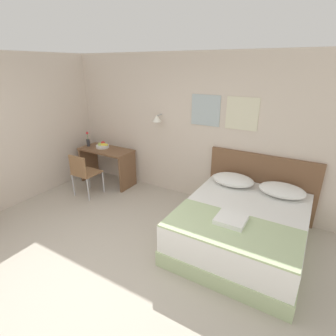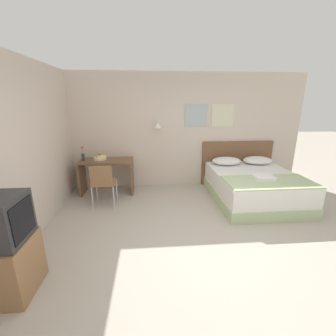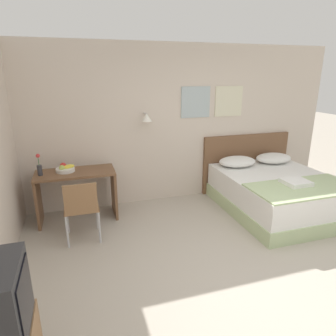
{
  "view_description": "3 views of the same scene",
  "coord_description": "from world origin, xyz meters",
  "px_view_note": "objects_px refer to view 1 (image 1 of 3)",
  "views": [
    {
      "loc": [
        2.1,
        -1.7,
        2.44
      ],
      "look_at": [
        0.29,
        1.37,
        1.02
      ],
      "focal_mm": 28.0,
      "sensor_mm": 36.0,
      "label": 1
    },
    {
      "loc": [
        -0.75,
        -2.72,
        2.01
      ],
      "look_at": [
        -0.37,
        1.72,
        0.69
      ],
      "focal_mm": 24.0,
      "sensor_mm": 36.0,
      "label": 2
    },
    {
      "loc": [
        -1.65,
        -2.27,
        2.17
      ],
      "look_at": [
        -0.4,
        1.72,
        0.84
      ],
      "focal_mm": 32.0,
      "sensor_mm": 36.0,
      "label": 3
    }
  ],
  "objects_px": {
    "headboard": "(260,185)",
    "flower_vase": "(88,141)",
    "desk_chair": "(83,172)",
    "fruit_bowl": "(103,146)",
    "desk": "(107,160)",
    "folded_towel_near_foot": "(231,219)",
    "throw_blanket": "(231,229)",
    "pillow_left": "(233,180)",
    "pillow_right": "(282,190)",
    "bed": "(242,227)"
  },
  "relations": [
    {
      "from": "pillow_left",
      "to": "folded_towel_near_foot",
      "type": "relative_size",
      "value": 1.86
    },
    {
      "from": "pillow_left",
      "to": "flower_vase",
      "type": "xyz_separation_m",
      "value": [
        -3.23,
        -0.05,
        0.21
      ]
    },
    {
      "from": "pillow_left",
      "to": "desk",
      "type": "distance_m",
      "value": 2.75
    },
    {
      "from": "flower_vase",
      "to": "throw_blanket",
      "type": "bearing_deg",
      "value": -18.44
    },
    {
      "from": "pillow_right",
      "to": "flower_vase",
      "type": "distance_m",
      "value": 3.98
    },
    {
      "from": "headboard",
      "to": "flower_vase",
      "type": "relative_size",
      "value": 5.48
    },
    {
      "from": "pillow_right",
      "to": "throw_blanket",
      "type": "xyz_separation_m",
      "value": [
        -0.37,
        -1.25,
        -0.07
      ]
    },
    {
      "from": "headboard",
      "to": "throw_blanket",
      "type": "height_order",
      "value": "headboard"
    },
    {
      "from": "desk",
      "to": "desk_chair",
      "type": "xyz_separation_m",
      "value": [
        0.05,
        -0.71,
        -0.01
      ]
    },
    {
      "from": "throw_blanket",
      "to": "headboard",
      "type": "bearing_deg",
      "value": 90.0
    },
    {
      "from": "fruit_bowl",
      "to": "flower_vase",
      "type": "height_order",
      "value": "flower_vase"
    },
    {
      "from": "flower_vase",
      "to": "bed",
      "type": "bearing_deg",
      "value": -10.0
    },
    {
      "from": "headboard",
      "to": "desk_chair",
      "type": "relative_size",
      "value": 2.05
    },
    {
      "from": "pillow_right",
      "to": "flower_vase",
      "type": "xyz_separation_m",
      "value": [
        -3.97,
        -0.05,
        0.21
      ]
    },
    {
      "from": "folded_towel_near_foot",
      "to": "flower_vase",
      "type": "bearing_deg",
      "value": 163.33
    },
    {
      "from": "desk_chair",
      "to": "fruit_bowl",
      "type": "relative_size",
      "value": 3.02
    },
    {
      "from": "folded_towel_near_foot",
      "to": "desk_chair",
      "type": "height_order",
      "value": "desk_chair"
    },
    {
      "from": "desk_chair",
      "to": "desk",
      "type": "bearing_deg",
      "value": 93.68
    },
    {
      "from": "throw_blanket",
      "to": "folded_towel_near_foot",
      "type": "xyz_separation_m",
      "value": [
        -0.05,
        0.14,
        0.04
      ]
    },
    {
      "from": "desk_chair",
      "to": "bed",
      "type": "bearing_deg",
      "value": 0.82
    },
    {
      "from": "throw_blanket",
      "to": "fruit_bowl",
      "type": "relative_size",
      "value": 5.58
    },
    {
      "from": "pillow_right",
      "to": "throw_blanket",
      "type": "bearing_deg",
      "value": -106.66
    },
    {
      "from": "throw_blanket",
      "to": "pillow_right",
      "type": "bearing_deg",
      "value": 73.34
    },
    {
      "from": "desk",
      "to": "throw_blanket",
      "type": "bearing_deg",
      "value": -21.5
    },
    {
      "from": "headboard",
      "to": "desk",
      "type": "relative_size",
      "value": 1.52
    },
    {
      "from": "pillow_left",
      "to": "throw_blanket",
      "type": "height_order",
      "value": "pillow_left"
    },
    {
      "from": "pillow_left",
      "to": "desk",
      "type": "bearing_deg",
      "value": -179.53
    },
    {
      "from": "folded_towel_near_foot",
      "to": "flower_vase",
      "type": "distance_m",
      "value": 3.72
    },
    {
      "from": "bed",
      "to": "pillow_left",
      "type": "height_order",
      "value": "pillow_left"
    },
    {
      "from": "headboard",
      "to": "pillow_left",
      "type": "bearing_deg",
      "value": -139.61
    },
    {
      "from": "pillow_right",
      "to": "desk_chair",
      "type": "bearing_deg",
      "value": -168.04
    },
    {
      "from": "flower_vase",
      "to": "desk",
      "type": "bearing_deg",
      "value": 3.54
    },
    {
      "from": "pillow_right",
      "to": "throw_blanket",
      "type": "relative_size",
      "value": 0.42
    },
    {
      "from": "throw_blanket",
      "to": "desk",
      "type": "distance_m",
      "value": 3.36
    },
    {
      "from": "headboard",
      "to": "fruit_bowl",
      "type": "bearing_deg",
      "value": -174.85
    },
    {
      "from": "desk",
      "to": "folded_towel_near_foot",
      "type": "bearing_deg",
      "value": -19.57
    },
    {
      "from": "throw_blanket",
      "to": "desk_chair",
      "type": "bearing_deg",
      "value": 170.38
    },
    {
      "from": "bed",
      "to": "fruit_bowl",
      "type": "height_order",
      "value": "fruit_bowl"
    },
    {
      "from": "bed",
      "to": "desk_chair",
      "type": "height_order",
      "value": "desk_chair"
    },
    {
      "from": "headboard",
      "to": "flower_vase",
      "type": "height_order",
      "value": "flower_vase"
    },
    {
      "from": "desk_chair",
      "to": "flower_vase",
      "type": "bearing_deg",
      "value": 127.59
    },
    {
      "from": "bed",
      "to": "pillow_right",
      "type": "distance_m",
      "value": 0.87
    },
    {
      "from": "pillow_right",
      "to": "fruit_bowl",
      "type": "bearing_deg",
      "value": 179.6
    },
    {
      "from": "headboard",
      "to": "pillow_right",
      "type": "bearing_deg",
      "value": -40.39
    },
    {
      "from": "pillow_left",
      "to": "desk_chair",
      "type": "distance_m",
      "value": 2.8
    },
    {
      "from": "throw_blanket",
      "to": "desk",
      "type": "height_order",
      "value": "desk"
    },
    {
      "from": "pillow_right",
      "to": "desk",
      "type": "bearing_deg",
      "value": -179.63
    },
    {
      "from": "throw_blanket",
      "to": "folded_towel_near_foot",
      "type": "relative_size",
      "value": 4.41
    },
    {
      "from": "folded_towel_near_foot",
      "to": "desk",
      "type": "bearing_deg",
      "value": 160.43
    },
    {
      "from": "desk_chair",
      "to": "fruit_bowl",
      "type": "height_order",
      "value": "fruit_bowl"
    }
  ]
}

